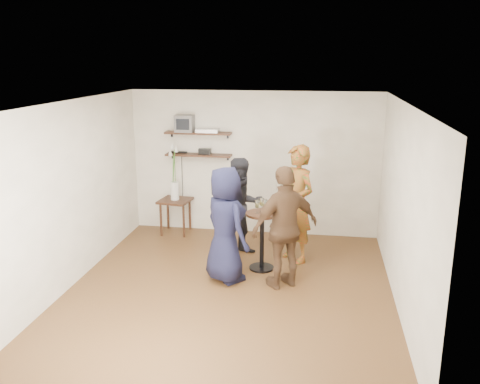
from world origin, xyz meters
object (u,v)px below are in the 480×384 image
(side_table, at_px, (175,205))
(person_plaid, at_px, (297,204))
(person_navy, at_px, (226,225))
(person_brown, at_px, (285,228))
(dvd_deck, at_px, (208,131))
(drinks_table, at_px, (262,233))
(radio, at_px, (205,151))
(crt_monitor, at_px, (185,123))
(person_dark, at_px, (242,207))

(side_table, distance_m, person_plaid, 2.49)
(person_navy, xyz_separation_m, person_brown, (0.86, -0.07, 0.03))
(dvd_deck, relative_size, drinks_table, 0.44)
(person_brown, bearing_deg, person_plaid, -131.60)
(radio, relative_size, person_brown, 0.13)
(person_plaid, bearing_deg, person_navy, -88.70)
(side_table, bearing_deg, person_brown, -41.93)
(drinks_table, bearing_deg, crt_monitor, 135.39)
(drinks_table, xyz_separation_m, person_navy, (-0.47, -0.47, 0.26))
(crt_monitor, bearing_deg, person_navy, -61.20)
(radio, distance_m, person_navy, 2.28)
(drinks_table, distance_m, person_plaid, 0.75)
(dvd_deck, xyz_separation_m, person_brown, (1.57, -2.11, -1.02))
(dvd_deck, bearing_deg, side_table, -163.54)
(side_table, relative_size, person_navy, 0.38)
(dvd_deck, relative_size, radio, 1.82)
(person_dark, relative_size, person_brown, 0.93)
(radio, relative_size, person_dark, 0.14)
(drinks_table, height_order, person_dark, person_dark)
(dvd_deck, distance_m, person_dark, 1.69)
(person_dark, xyz_separation_m, person_navy, (-0.08, -1.01, 0.03))
(dvd_deck, xyz_separation_m, person_plaid, (1.67, -1.12, -0.96))
(person_navy, bearing_deg, crt_monitor, -16.10)
(person_navy, bearing_deg, side_table, -10.03)
(crt_monitor, bearing_deg, drinks_table, -44.61)
(dvd_deck, relative_size, person_navy, 0.24)
(person_dark, bearing_deg, drinks_table, -90.00)
(radio, relative_size, drinks_table, 0.24)
(person_plaid, height_order, person_brown, person_plaid)
(dvd_deck, xyz_separation_m, drinks_table, (1.18, -1.57, -1.32))
(crt_monitor, distance_m, drinks_table, 2.66)
(radio, xyz_separation_m, person_plaid, (1.73, -1.12, -0.58))
(dvd_deck, distance_m, drinks_table, 2.37)
(person_plaid, relative_size, person_navy, 1.11)
(person_dark, relative_size, person_navy, 0.96)
(crt_monitor, distance_m, side_table, 1.50)
(person_brown, bearing_deg, dvd_deck, -88.97)
(dvd_deck, height_order, person_navy, dvd_deck)
(dvd_deck, bearing_deg, person_navy, -70.86)
(crt_monitor, xyz_separation_m, person_dark, (1.20, -1.03, -1.21))
(drinks_table, xyz_separation_m, person_plaid, (0.49, 0.45, 0.35))
(person_brown, bearing_deg, person_dark, -89.77)
(side_table, xyz_separation_m, person_navy, (1.30, -1.87, 0.31))
(radio, xyz_separation_m, drinks_table, (1.24, -1.57, -0.94))
(crt_monitor, relative_size, person_navy, 0.19)
(person_brown, bearing_deg, radio, -87.94)
(dvd_deck, distance_m, radio, 0.38)
(side_table, xyz_separation_m, drinks_table, (1.77, -1.40, 0.05))
(radio, bearing_deg, person_brown, -52.43)
(drinks_table, bearing_deg, side_table, 141.74)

